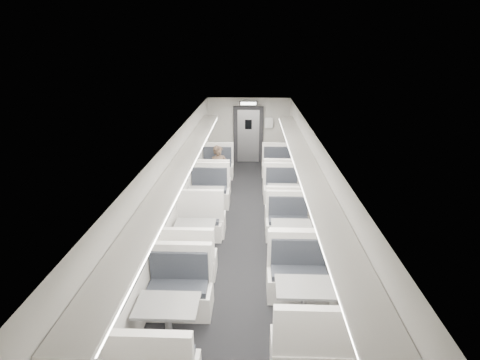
# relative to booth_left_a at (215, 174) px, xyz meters

# --- Properties ---
(room) EXTENTS (3.24, 12.24, 2.64)m
(room) POSITION_rel_booth_left_a_xyz_m (1.00, -3.37, 0.82)
(room) COLOR black
(room) RESTS_ON ground
(booth_left_a) EXTENTS (1.05, 2.14, 1.14)m
(booth_left_a) POSITION_rel_booth_left_a_xyz_m (0.00, 0.00, 0.00)
(booth_left_a) COLOR silver
(booth_left_a) RESTS_ON room
(booth_left_b) EXTENTS (1.10, 2.22, 1.19)m
(booth_left_b) POSITION_rel_booth_left_a_xyz_m (0.00, -2.39, 0.02)
(booth_left_b) COLOR silver
(booth_left_b) RESTS_ON room
(booth_left_c) EXTENTS (1.00, 2.03, 1.09)m
(booth_left_c) POSITION_rel_booth_left_a_xyz_m (0.00, -4.12, -0.02)
(booth_left_c) COLOR silver
(booth_left_c) RESTS_ON room
(booth_left_d) EXTENTS (1.07, 2.18, 1.17)m
(booth_left_d) POSITION_rel_booth_left_a_xyz_m (0.00, -6.73, 0.01)
(booth_left_d) COLOR silver
(booth_left_d) RESTS_ON room
(booth_right_a) EXTENTS (1.02, 2.06, 1.10)m
(booth_right_a) POSITION_rel_booth_left_a_xyz_m (2.00, 0.26, -0.01)
(booth_right_a) COLOR silver
(booth_right_a) RESTS_ON room
(booth_right_b) EXTENTS (1.00, 2.02, 1.08)m
(booth_right_b) POSITION_rel_booth_left_a_xyz_m (2.00, -1.92, -0.02)
(booth_right_b) COLOR silver
(booth_right_b) RESTS_ON room
(booth_right_c) EXTENTS (1.00, 2.03, 1.09)m
(booth_right_c) POSITION_rel_booth_left_a_xyz_m (2.00, -4.07, -0.02)
(booth_right_c) COLOR silver
(booth_right_c) RESTS_ON room
(booth_right_d) EXTENTS (1.07, 2.18, 1.17)m
(booth_right_d) POSITION_rel_booth_left_a_xyz_m (2.00, -6.23, 0.01)
(booth_right_d) COLOR silver
(booth_right_d) RESTS_ON room
(passenger) EXTENTS (0.65, 0.56, 1.52)m
(passenger) POSITION_rel_booth_left_a_xyz_m (0.21, -0.84, 0.38)
(passenger) COLOR black
(passenger) RESTS_ON room
(window_a) EXTENTS (0.02, 1.18, 0.84)m
(window_a) POSITION_rel_booth_left_a_xyz_m (-0.49, 0.03, 0.97)
(window_a) COLOR black
(window_a) RESTS_ON room
(window_b) EXTENTS (0.02, 1.18, 0.84)m
(window_b) POSITION_rel_booth_left_a_xyz_m (-0.49, -2.17, 0.97)
(window_b) COLOR black
(window_b) RESTS_ON room
(window_c) EXTENTS (0.02, 1.18, 0.84)m
(window_c) POSITION_rel_booth_left_a_xyz_m (-0.49, -4.37, 0.97)
(window_c) COLOR black
(window_c) RESTS_ON room
(window_d) EXTENTS (0.02, 1.18, 0.84)m
(window_d) POSITION_rel_booth_left_a_xyz_m (-0.49, -6.57, 0.97)
(window_d) COLOR black
(window_d) RESTS_ON room
(luggage_rack_left) EXTENTS (0.46, 10.40, 0.09)m
(luggage_rack_left) POSITION_rel_booth_left_a_xyz_m (-0.24, -3.67, 1.53)
(luggage_rack_left) COLOR silver
(luggage_rack_left) RESTS_ON room
(luggage_rack_right) EXTENTS (0.46, 10.40, 0.09)m
(luggage_rack_right) POSITION_rel_booth_left_a_xyz_m (2.24, -3.67, 1.53)
(luggage_rack_right) COLOR silver
(luggage_rack_right) RESTS_ON room
(vestibule_door) EXTENTS (1.10, 0.13, 2.10)m
(vestibule_door) POSITION_rel_booth_left_a_xyz_m (1.00, 2.56, 0.66)
(vestibule_door) COLOR black
(vestibule_door) RESTS_ON room
(exit_sign) EXTENTS (0.62, 0.12, 0.16)m
(exit_sign) POSITION_rel_booth_left_a_xyz_m (1.00, 2.07, 1.90)
(exit_sign) COLOR black
(exit_sign) RESTS_ON room
(wall_notice) EXTENTS (0.32, 0.02, 0.40)m
(wall_notice) POSITION_rel_booth_left_a_xyz_m (1.75, 2.55, 1.12)
(wall_notice) COLOR white
(wall_notice) RESTS_ON room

